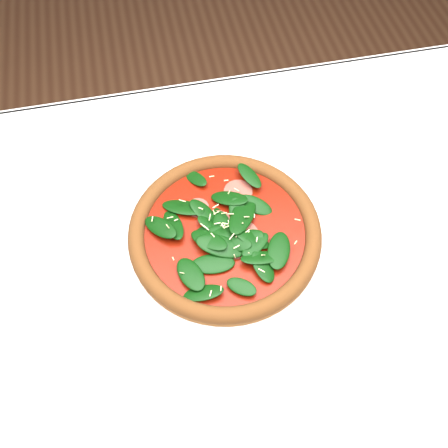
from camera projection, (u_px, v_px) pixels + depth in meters
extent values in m
plane|color=brown|center=(237.00, 396.00, 1.35)|extent=(6.00, 6.00, 0.00)
cube|color=silver|center=(247.00, 281.00, 0.73)|extent=(1.20, 0.80, 0.04)
cylinder|color=#47301C|center=(415.00, 186.00, 1.28)|extent=(0.06, 0.06, 0.71)
cube|color=silver|center=(200.00, 125.00, 1.01)|extent=(1.20, 0.01, 0.22)
cylinder|color=white|center=(225.00, 238.00, 0.74)|extent=(0.33, 0.33, 0.01)
torus|color=white|center=(225.00, 237.00, 0.73)|extent=(0.33, 0.33, 0.01)
cylinder|color=#9E6626|center=(225.00, 234.00, 0.73)|extent=(0.30, 0.30, 0.01)
torus|color=#9F5624|center=(225.00, 232.00, 0.72)|extent=(0.31, 0.31, 0.02)
cylinder|color=maroon|center=(225.00, 232.00, 0.72)|extent=(0.25, 0.25, 0.00)
cylinder|color=#A24F40|center=(225.00, 231.00, 0.72)|extent=(0.22, 0.22, 0.00)
ellipsoid|color=#0A3409|center=(225.00, 227.00, 0.71)|extent=(0.24, 0.24, 0.02)
cylinder|color=#FCF2A4|center=(225.00, 225.00, 0.71)|extent=(0.22, 0.22, 0.00)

